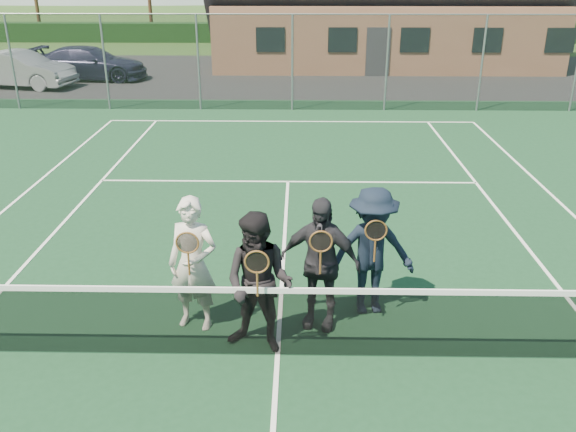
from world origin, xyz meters
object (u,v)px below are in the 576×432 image
object	(u,v)px
player_c	(320,263)
player_d	(372,252)
car_c	(90,63)
player_b	(259,284)
car_b	(20,69)
player_a	(193,264)
tennis_net	(277,319)

from	to	relation	value
player_c	player_d	world-z (taller)	same
car_c	player_b	size ratio (longest dim) A/B	2.54
player_b	player_c	size ratio (longest dim) A/B	1.00
car_b	player_d	world-z (taller)	player_d
car_b	player_a	xyz separation A→B (m)	(9.40, -16.58, 0.24)
car_b	player_a	size ratio (longest dim) A/B	2.31
player_a	tennis_net	bearing A→B (deg)	-31.22
player_a	player_c	size ratio (longest dim) A/B	1.00
car_b	car_c	distance (m)	2.75
player_a	player_b	distance (m)	1.00
car_b	player_c	size ratio (longest dim) A/B	2.31
tennis_net	player_d	xyz separation A→B (m)	(1.23, 1.08, 0.38)
tennis_net	player_d	size ratio (longest dim) A/B	6.49
player_a	player_d	distance (m)	2.36
car_c	player_b	distance (m)	20.49
player_c	car_c	bearing A→B (deg)	115.94
player_b	car_c	bearing A→B (deg)	113.39
player_b	tennis_net	bearing A→B (deg)	-37.75
player_a	player_b	bearing A→B (deg)	-29.41
car_b	car_c	world-z (taller)	car_b
player_c	player_d	bearing A→B (deg)	26.04
car_c	player_c	size ratio (longest dim) A/B	2.54
car_b	tennis_net	bearing A→B (deg)	-136.72
car_c	player_d	xyz separation A→B (m)	(9.58, -17.89, 0.26)
car_b	player_c	world-z (taller)	player_c
tennis_net	player_b	size ratio (longest dim) A/B	6.49
car_b	tennis_net	xyz separation A→B (m)	(10.50, -17.25, -0.15)
player_d	player_c	bearing A→B (deg)	-153.96
tennis_net	player_b	world-z (taller)	player_b
player_a	player_b	world-z (taller)	same
car_b	player_b	distance (m)	19.93
car_c	player_b	bearing A→B (deg)	-153.71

